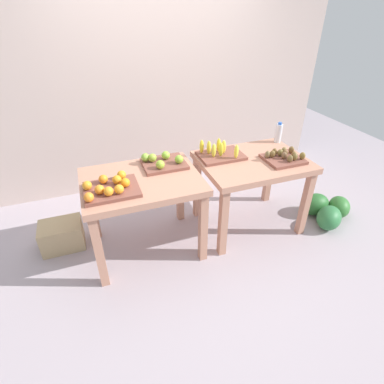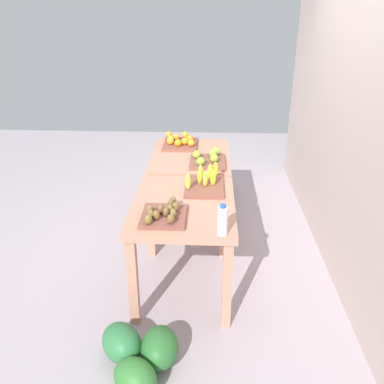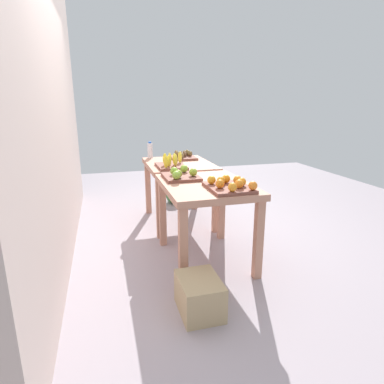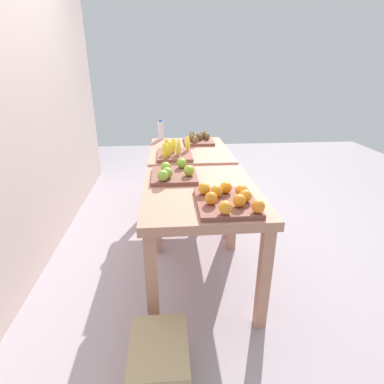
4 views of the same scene
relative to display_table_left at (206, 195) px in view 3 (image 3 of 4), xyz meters
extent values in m
plane|color=#AC9EA7|center=(0.56, 0.00, -0.67)|extent=(8.00, 8.00, 0.00)
cube|color=beige|center=(0.56, 1.35, 0.83)|extent=(4.40, 0.12, 3.00)
cube|color=tan|center=(0.00, 0.00, 0.09)|extent=(1.04, 0.80, 0.06)
cube|color=tan|center=(-0.46, -0.34, -0.31)|extent=(0.07, 0.07, 0.73)
cube|color=tan|center=(0.46, -0.34, -0.31)|extent=(0.07, 0.07, 0.73)
cube|color=tan|center=(-0.46, 0.34, -0.31)|extent=(0.07, 0.07, 0.73)
cube|color=tan|center=(0.46, 0.34, -0.31)|extent=(0.07, 0.07, 0.73)
cube|color=tan|center=(1.12, 0.00, 0.09)|extent=(1.04, 0.80, 0.06)
cube|color=tan|center=(0.66, -0.34, -0.31)|extent=(0.07, 0.07, 0.73)
cube|color=tan|center=(1.58, -0.34, -0.31)|extent=(0.07, 0.07, 0.73)
cube|color=tan|center=(0.66, 0.34, -0.31)|extent=(0.07, 0.07, 0.73)
cube|color=tan|center=(1.58, 0.34, -0.31)|extent=(0.07, 0.07, 0.73)
cube|color=brown|center=(-0.27, -0.12, 0.13)|extent=(0.44, 0.36, 0.03)
sphere|color=orange|center=(-0.30, -0.23, 0.19)|extent=(0.08, 0.08, 0.08)
sphere|color=orange|center=(-0.15, -0.14, 0.19)|extent=(0.11, 0.11, 0.08)
sphere|color=orange|center=(-0.21, -0.07, 0.19)|extent=(0.08, 0.08, 0.08)
sphere|color=orange|center=(-0.36, -0.18, 0.19)|extent=(0.10, 0.10, 0.08)
sphere|color=orange|center=(-0.22, -0.23, 0.19)|extent=(0.08, 0.08, 0.08)
sphere|color=orange|center=(-0.16, 0.00, 0.19)|extent=(0.09, 0.09, 0.08)
sphere|color=orange|center=(-0.32, -0.02, 0.19)|extent=(0.11, 0.11, 0.08)
sphere|color=orange|center=(-0.45, -0.27, 0.19)|extent=(0.11, 0.11, 0.08)
sphere|color=orange|center=(-0.45, -0.08, 0.19)|extent=(0.10, 0.10, 0.08)
cube|color=brown|center=(0.26, 0.18, 0.13)|extent=(0.40, 0.34, 0.03)
sphere|color=#91B136|center=(0.16, 0.23, 0.19)|extent=(0.11, 0.11, 0.08)
sphere|color=#94B734|center=(0.20, 0.07, 0.19)|extent=(0.10, 0.10, 0.08)
sphere|color=#8AB936|center=(0.39, 0.11, 0.19)|extent=(0.09, 0.09, 0.08)
sphere|color=#8CBF37|center=(0.30, 0.24, 0.19)|extent=(0.11, 0.11, 0.08)
sphere|color=#86B63B|center=(0.10, 0.26, 0.19)|extent=(0.11, 0.11, 0.08)
cube|color=brown|center=(0.84, 0.16, 0.13)|extent=(0.44, 0.32, 0.03)
ellipsoid|color=yellow|center=(0.67, 0.25, 0.22)|extent=(0.06, 0.07, 0.14)
ellipsoid|color=yellow|center=(0.82, 0.12, 0.22)|extent=(0.06, 0.06, 0.14)
ellipsoid|color=yellow|center=(0.94, 0.03, 0.22)|extent=(0.06, 0.07, 0.14)
ellipsoid|color=yellow|center=(0.87, 0.17, 0.22)|extent=(0.06, 0.06, 0.14)
ellipsoid|color=yellow|center=(0.75, 0.12, 0.22)|extent=(0.06, 0.06, 0.14)
ellipsoid|color=yellow|center=(0.85, 0.23, 0.22)|extent=(0.06, 0.06, 0.14)
ellipsoid|color=yellow|center=(0.73, 0.20, 0.22)|extent=(0.05, 0.06, 0.14)
cube|color=brown|center=(1.38, -0.12, 0.13)|extent=(0.36, 0.32, 0.03)
ellipsoid|color=brown|center=(1.45, -0.21, 0.18)|extent=(0.07, 0.07, 0.07)
ellipsoid|color=brown|center=(1.37, -0.08, 0.18)|extent=(0.06, 0.06, 0.07)
ellipsoid|color=brown|center=(1.46, -0.17, 0.18)|extent=(0.06, 0.07, 0.07)
ellipsoid|color=brown|center=(1.51, -0.06, 0.18)|extent=(0.07, 0.07, 0.07)
ellipsoid|color=brown|center=(1.33, -0.04, 0.18)|extent=(0.05, 0.06, 0.07)
ellipsoid|color=brown|center=(1.23, -0.07, 0.18)|extent=(0.07, 0.07, 0.07)
ellipsoid|color=brown|center=(1.38, -0.22, 0.18)|extent=(0.06, 0.06, 0.07)
ellipsoid|color=brown|center=(1.28, -0.08, 0.18)|extent=(0.07, 0.07, 0.07)
ellipsoid|color=brown|center=(1.37, -0.15, 0.18)|extent=(0.07, 0.07, 0.07)
ellipsoid|color=brown|center=(1.53, -0.21, 0.18)|extent=(0.07, 0.07, 0.07)
ellipsoid|color=brown|center=(1.43, -0.05, 0.18)|extent=(0.06, 0.05, 0.07)
ellipsoid|color=brown|center=(1.41, -0.10, 0.18)|extent=(0.07, 0.07, 0.07)
cylinder|color=silver|center=(1.59, 0.29, 0.22)|extent=(0.07, 0.07, 0.20)
cylinder|color=blue|center=(1.59, 0.29, 0.33)|extent=(0.04, 0.04, 0.02)
ellipsoid|color=#317130|center=(2.19, -0.23, -0.56)|extent=(0.36, 0.38, 0.23)
ellipsoid|color=#2A662D|center=(1.95, -0.11, -0.55)|extent=(0.33, 0.26, 0.25)
ellipsoid|color=#2D713C|center=(1.92, -0.37, -0.55)|extent=(0.42, 0.40, 0.25)
cube|color=tan|center=(-0.80, 0.30, -0.54)|extent=(0.40, 0.30, 0.27)
camera|label=1|loc=(-0.37, -2.33, 1.44)|focal=28.36mm
camera|label=2|loc=(3.95, 0.20, 1.53)|focal=38.03mm
camera|label=3|loc=(-2.83, 0.92, 0.86)|focal=30.28mm
camera|label=4|loc=(-1.92, 0.22, 0.90)|focal=28.21mm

